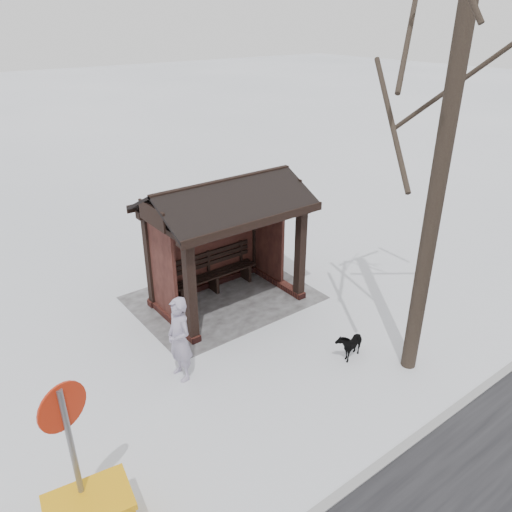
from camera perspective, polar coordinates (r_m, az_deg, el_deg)
The scene contains 8 objects.
ground at distance 12.24m, azimuth -3.25°, elevation -5.18°, with size 120.00×120.00×0.00m, color white.
kerb at distance 9.15m, azimuth 17.75°, elevation -19.27°, with size 120.00×0.15×0.06m, color gray.
trampled_patch at distance 12.38m, azimuth -3.77°, elevation -4.77°, with size 4.20×3.20×0.02m, color gray.
bus_shelter at distance 11.40m, azimuth -3.97°, elevation 4.51°, with size 3.60×2.40×3.09m.
tree_near at distance 8.57m, azimuth 22.69°, elevation 23.05°, with size 3.42×3.42×9.03m.
pedestrian at distance 9.52m, azimuth -8.74°, elevation -9.39°, with size 0.63×0.41×1.72m, color #9990A9.
dog at distance 10.45m, azimuth 10.68°, elevation -9.77°, with size 0.32×0.71×0.60m, color black.
road_sign at distance 6.73m, azimuth -20.67°, elevation -18.38°, with size 0.62×0.22×2.53m.
Camera 1 is at (5.76, 8.75, 6.33)m, focal length 35.00 mm.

